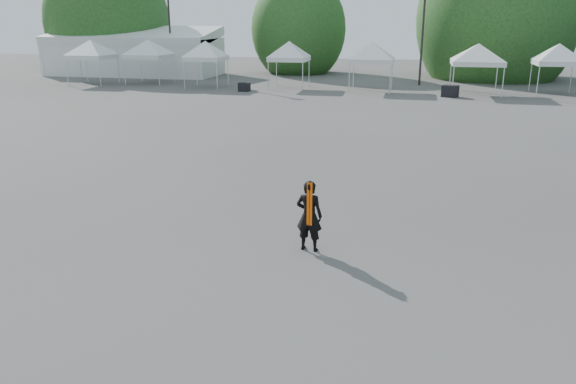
# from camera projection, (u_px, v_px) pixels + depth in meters

# --- Properties ---
(ground) EXTENTS (120.00, 120.00, 0.00)m
(ground) POSITION_uv_depth(u_px,v_px,m) (298.00, 231.00, 13.55)
(ground) COLOR #474442
(ground) RESTS_ON ground
(marquee) EXTENTS (15.00, 6.25, 4.23)m
(marquee) POSITION_uv_depth(u_px,v_px,m) (134.00, 52.00, 50.10)
(marquee) COLOR silver
(marquee) RESTS_ON ground
(light_pole_west) EXTENTS (0.60, 0.25, 10.30)m
(light_pole_west) POSITION_uv_depth(u_px,v_px,m) (168.00, 7.00, 47.22)
(light_pole_west) COLOR black
(light_pole_west) RESTS_ON ground
(light_pole_east) EXTENTS (0.60, 0.25, 9.80)m
(light_pole_east) POSITION_uv_depth(u_px,v_px,m) (424.00, 9.00, 41.14)
(light_pole_east) COLOR black
(light_pole_east) RESTS_ON ground
(tree_far_w) EXTENTS (4.80, 4.80, 7.30)m
(tree_far_w) POSITION_uv_depth(u_px,v_px,m) (108.00, 22.00, 52.95)
(tree_far_w) COLOR #382314
(tree_far_w) RESTS_ON ground
(tree_mid_w) EXTENTS (4.16, 4.16, 6.33)m
(tree_mid_w) POSITION_uv_depth(u_px,v_px,m) (299.00, 29.00, 51.32)
(tree_mid_w) COLOR #382314
(tree_mid_w) RESTS_ON ground
(tree_mid_e) EXTENTS (5.12, 5.12, 7.79)m
(tree_mid_e) POSITION_uv_depth(u_px,v_px,m) (497.00, 19.00, 46.65)
(tree_mid_e) COLOR #382314
(tree_mid_e) RESTS_ON ground
(tent_a) EXTENTS (4.15, 4.15, 3.88)m
(tent_a) POSITION_uv_depth(u_px,v_px,m) (90.00, 43.00, 42.68)
(tent_a) COLOR silver
(tent_a) RESTS_ON ground
(tent_b) EXTENTS (4.26, 4.26, 3.88)m
(tent_b) POSITION_uv_depth(u_px,v_px,m) (148.00, 43.00, 43.09)
(tent_b) COLOR silver
(tent_b) RESTS_ON ground
(tent_c) EXTENTS (3.81, 3.81, 3.88)m
(tent_c) POSITION_uv_depth(u_px,v_px,m) (205.00, 45.00, 40.66)
(tent_c) COLOR silver
(tent_c) RESTS_ON ground
(tent_d) EXTENTS (3.82, 3.82, 3.88)m
(tent_d) POSITION_uv_depth(u_px,v_px,m) (289.00, 45.00, 40.29)
(tent_d) COLOR silver
(tent_d) RESTS_ON ground
(tent_e) EXTENTS (4.19, 4.19, 3.88)m
(tent_e) POSITION_uv_depth(u_px,v_px,m) (372.00, 46.00, 38.57)
(tent_e) COLOR silver
(tent_e) RESTS_ON ground
(tent_f) EXTENTS (4.62, 4.62, 3.88)m
(tent_f) POSITION_uv_depth(u_px,v_px,m) (479.00, 48.00, 36.71)
(tent_f) COLOR silver
(tent_f) RESTS_ON ground
(tent_g) EXTENTS (3.99, 3.99, 3.88)m
(tent_g) POSITION_uv_depth(u_px,v_px,m) (559.00, 48.00, 36.72)
(tent_g) COLOR silver
(tent_g) RESTS_ON ground
(man) EXTENTS (0.62, 0.45, 1.60)m
(man) POSITION_uv_depth(u_px,v_px,m) (309.00, 216.00, 12.22)
(man) COLOR black
(man) RESTS_ON ground
(crate_west) EXTENTS (0.77, 0.61, 0.60)m
(crate_west) POSITION_uv_depth(u_px,v_px,m) (244.00, 87.00, 39.22)
(crate_west) COLOR black
(crate_west) RESTS_ON ground
(crate_mid) EXTENTS (1.16, 1.03, 0.75)m
(crate_mid) POSITION_uv_depth(u_px,v_px,m) (450.00, 91.00, 36.41)
(crate_mid) COLOR black
(crate_mid) RESTS_ON ground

